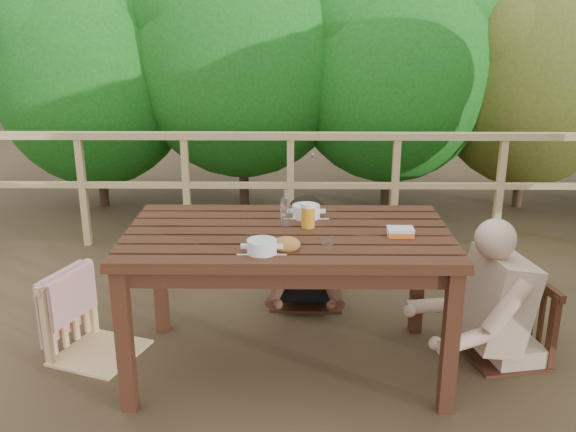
{
  "coord_description": "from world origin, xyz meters",
  "views": [
    {
      "loc": [
        0.04,
        -3.22,
        1.95
      ],
      "look_at": [
        0.0,
        0.05,
        0.9
      ],
      "focal_mm": 39.16,
      "sensor_mm": 36.0,
      "label": 1
    }
  ],
  "objects_px": {
    "soup_near": "(262,248)",
    "soup_far": "(306,213)",
    "chair_left": "(93,282)",
    "bottle": "(285,210)",
    "butter_tub": "(400,233)",
    "chair_far": "(307,233)",
    "woman": "(307,217)",
    "beer_glass": "(308,217)",
    "table": "(288,302)",
    "chair_right": "(510,287)",
    "diner_right": "(520,244)",
    "bread_roll": "(287,244)",
    "tumbler": "(327,245)"
  },
  "relations": [
    {
      "from": "soup_near",
      "to": "soup_far",
      "type": "relative_size",
      "value": 0.93
    },
    {
      "from": "chair_left",
      "to": "bottle",
      "type": "bearing_deg",
      "value": -72.31
    },
    {
      "from": "soup_near",
      "to": "butter_tub",
      "type": "distance_m",
      "value": 0.77
    },
    {
      "from": "chair_far",
      "to": "soup_near",
      "type": "bearing_deg",
      "value": -99.18
    },
    {
      "from": "chair_left",
      "to": "woman",
      "type": "xyz_separation_m",
      "value": [
        1.25,
        0.81,
        0.14
      ]
    },
    {
      "from": "beer_glass",
      "to": "bottle",
      "type": "xyz_separation_m",
      "value": [
        -0.12,
        0.01,
        0.04
      ]
    },
    {
      "from": "table",
      "to": "chair_right",
      "type": "xyz_separation_m",
      "value": [
        1.29,
        0.12,
        0.04
      ]
    },
    {
      "from": "chair_left",
      "to": "soup_near",
      "type": "distance_m",
      "value": 1.17
    },
    {
      "from": "woman",
      "to": "diner_right",
      "type": "xyz_separation_m",
      "value": [
        1.2,
        -0.8,
        0.1
      ]
    },
    {
      "from": "bread_roll",
      "to": "diner_right",
      "type": "bearing_deg",
      "value": 17.06
    },
    {
      "from": "chair_right",
      "to": "bottle",
      "type": "bearing_deg",
      "value": -97.98
    },
    {
      "from": "bread_roll",
      "to": "butter_tub",
      "type": "height_order",
      "value": "bread_roll"
    },
    {
      "from": "chair_left",
      "to": "bottle",
      "type": "xyz_separation_m",
      "value": [
        1.12,
        -0.04,
        0.46
      ]
    },
    {
      "from": "chair_far",
      "to": "beer_glass",
      "type": "distance_m",
      "value": 0.93
    },
    {
      "from": "bread_roll",
      "to": "soup_near",
      "type": "bearing_deg",
      "value": -156.91
    },
    {
      "from": "soup_near",
      "to": "soup_far",
      "type": "bearing_deg",
      "value": 68.25
    },
    {
      "from": "soup_far",
      "to": "tumbler",
      "type": "bearing_deg",
      "value": -79.04
    },
    {
      "from": "chair_right",
      "to": "diner_right",
      "type": "bearing_deg",
      "value": 79.66
    },
    {
      "from": "woman",
      "to": "diner_right",
      "type": "relative_size",
      "value": 0.86
    },
    {
      "from": "tumbler",
      "to": "bottle",
      "type": "bearing_deg",
      "value": 122.09
    },
    {
      "from": "diner_right",
      "to": "butter_tub",
      "type": "distance_m",
      "value": 0.76
    },
    {
      "from": "chair_right",
      "to": "soup_near",
      "type": "distance_m",
      "value": 1.54
    },
    {
      "from": "soup_far",
      "to": "bread_roll",
      "type": "xyz_separation_m",
      "value": [
        -0.11,
        -0.52,
        -0.0
      ]
    },
    {
      "from": "chair_left",
      "to": "chair_far",
      "type": "height_order",
      "value": "chair_far"
    },
    {
      "from": "woman",
      "to": "chair_left",
      "type": "bearing_deg",
      "value": 34.88
    },
    {
      "from": "diner_right",
      "to": "chair_left",
      "type": "bearing_deg",
      "value": 79.91
    },
    {
      "from": "bottle",
      "to": "table",
      "type": "bearing_deg",
      "value": -78.59
    },
    {
      "from": "soup_near",
      "to": "beer_glass",
      "type": "bearing_deg",
      "value": 59.18
    },
    {
      "from": "chair_left",
      "to": "diner_right",
      "type": "distance_m",
      "value": 2.46
    },
    {
      "from": "diner_right",
      "to": "butter_tub",
      "type": "bearing_deg",
      "value": 95.26
    },
    {
      "from": "diner_right",
      "to": "beer_glass",
      "type": "height_order",
      "value": "diner_right"
    },
    {
      "from": "table",
      "to": "chair_left",
      "type": "height_order",
      "value": "chair_left"
    },
    {
      "from": "chair_left",
      "to": "bottle",
      "type": "relative_size",
      "value": 4.2
    },
    {
      "from": "woman",
      "to": "beer_glass",
      "type": "height_order",
      "value": "woman"
    },
    {
      "from": "table",
      "to": "bottle",
      "type": "relative_size",
      "value": 7.84
    },
    {
      "from": "table",
      "to": "beer_glass",
      "type": "relative_size",
      "value": 11.51
    },
    {
      "from": "chair_left",
      "to": "soup_far",
      "type": "height_order",
      "value": "chair_left"
    },
    {
      "from": "soup_far",
      "to": "beer_glass",
      "type": "height_order",
      "value": "beer_glass"
    },
    {
      "from": "chair_far",
      "to": "chair_right",
      "type": "relative_size",
      "value": 1.11
    },
    {
      "from": "table",
      "to": "chair_left",
      "type": "distance_m",
      "value": 1.14
    },
    {
      "from": "chair_left",
      "to": "beer_glass",
      "type": "height_order",
      "value": "beer_glass"
    },
    {
      "from": "chair_left",
      "to": "table",
      "type": "bearing_deg",
      "value": -75.85
    },
    {
      "from": "tumbler",
      "to": "butter_tub",
      "type": "relative_size",
      "value": 0.52
    },
    {
      "from": "chair_right",
      "to": "soup_near",
      "type": "height_order",
      "value": "chair_right"
    },
    {
      "from": "chair_far",
      "to": "diner_right",
      "type": "bearing_deg",
      "value": -30.96
    },
    {
      "from": "diner_right",
      "to": "soup_near",
      "type": "height_order",
      "value": "diner_right"
    },
    {
      "from": "chair_far",
      "to": "bottle",
      "type": "xyz_separation_m",
      "value": [
        -0.14,
        -0.83,
        0.43
      ]
    },
    {
      "from": "woman",
      "to": "butter_tub",
      "type": "height_order",
      "value": "woman"
    },
    {
      "from": "chair_right",
      "to": "butter_tub",
      "type": "bearing_deg",
      "value": -84.1
    },
    {
      "from": "tumbler",
      "to": "chair_right",
      "type": "bearing_deg",
      "value": 20.11
    }
  ]
}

